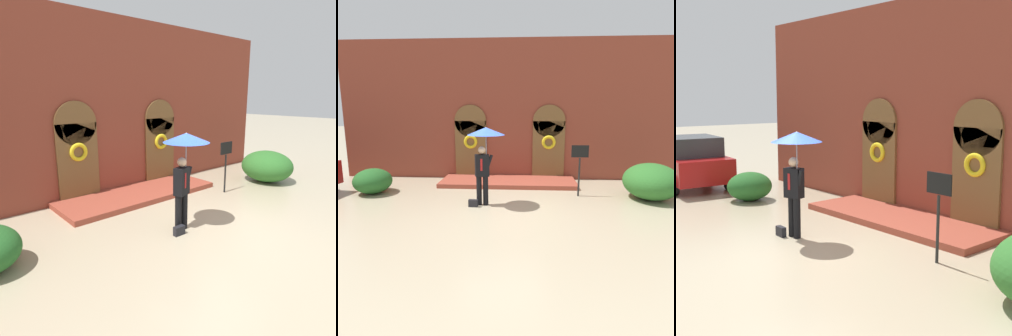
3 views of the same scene
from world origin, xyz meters
The scene contains 7 objects.
ground_plane centered at (0.00, 0.00, 0.00)m, with size 80.00×80.00×0.00m, color tan.
building_facade centered at (0.00, 4.15, 2.68)m, with size 14.00×2.30×5.60m.
person_with_umbrella centered at (-0.55, 0.37, 1.91)m, with size 1.10×1.10×2.36m.
handbag centered at (-0.90, 0.17, 0.11)m, with size 0.28×0.12×0.22m, color black.
sign_post centered at (2.44, 1.50, 1.16)m, with size 0.56×0.06×1.72m.
shrub_left centered at (-4.63, 1.45, 0.43)m, with size 1.28×1.35×0.86m, color #235B23.
parked_car centered at (-7.88, 0.99, 0.88)m, with size 4.29×2.40×1.76m.
Camera 3 is at (7.77, -5.28, 3.11)m, focal length 50.00 mm.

